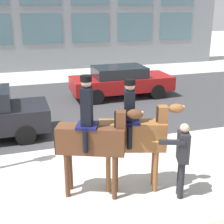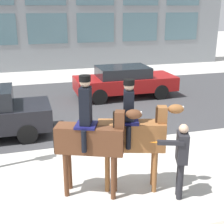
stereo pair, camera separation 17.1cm
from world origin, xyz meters
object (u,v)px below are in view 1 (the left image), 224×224
at_px(street_car_far_lane, 121,81).
at_px(mounted_horse_companion, 134,133).
at_px(mounted_horse_lead, 93,136).
at_px(pedestrian_bystander, 182,155).

bearing_deg(street_car_far_lane, mounted_horse_companion, -106.78).
height_order(mounted_horse_lead, street_car_far_lane, mounted_horse_lead).
bearing_deg(street_car_far_lane, pedestrian_bystander, -99.73).
relative_size(mounted_horse_lead, street_car_far_lane, 0.59).
xyz_separation_m(mounted_horse_companion, pedestrian_bystander, (0.87, -0.64, -0.36)).
height_order(mounted_horse_companion, street_car_far_lane, mounted_horse_companion).
relative_size(mounted_horse_lead, mounted_horse_companion, 1.05).
height_order(mounted_horse_companion, pedestrian_bystander, mounted_horse_companion).
xyz_separation_m(mounted_horse_lead, street_car_far_lane, (3.20, 7.48, -0.66)).
xyz_separation_m(mounted_horse_lead, mounted_horse_companion, (0.94, -0.02, -0.04)).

